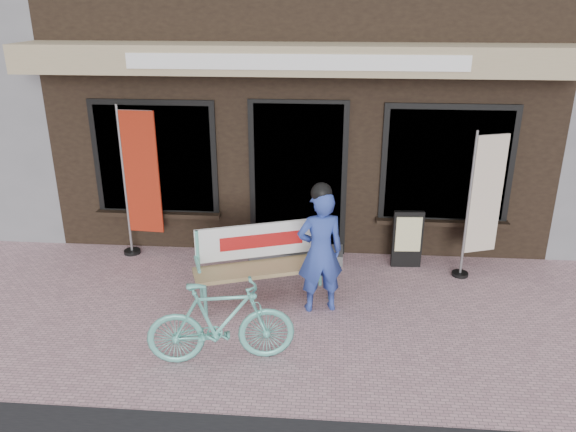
# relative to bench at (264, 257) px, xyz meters

# --- Properties ---
(ground) EXTENTS (70.00, 70.00, 0.00)m
(ground) POSITION_rel_bench_xyz_m (0.32, -0.64, -0.54)
(ground) COLOR #C5969F
(ground) RESTS_ON ground
(storefront) EXTENTS (7.00, 6.77, 6.00)m
(storefront) POSITION_rel_bench_xyz_m (0.32, 4.32, 2.45)
(storefront) COLOR black
(storefront) RESTS_ON ground
(bench) EXTENTS (1.74, 0.98, 0.92)m
(bench) POSITION_rel_bench_xyz_m (0.00, 0.00, 0.00)
(bench) COLOR #64C4B5
(bench) RESTS_ON ground
(person) EXTENTS (0.61, 0.48, 1.57)m
(person) POSITION_rel_bench_xyz_m (0.68, -0.23, 0.23)
(person) COLOR #2D439D
(person) RESTS_ON ground
(bicycle) EXTENTS (1.52, 0.69, 0.88)m
(bicycle) POSITION_rel_bench_xyz_m (-0.27, -1.34, -0.10)
(bicycle) COLOR #64C4B5
(bicycle) RESTS_ON ground
(nobori_red) EXTENTS (0.63, 0.25, 2.15)m
(nobori_red) POSITION_rel_bench_xyz_m (-1.84, 1.08, 0.57)
(nobori_red) COLOR gray
(nobori_red) RESTS_ON ground
(nobori_cream) EXTENTS (0.58, 0.31, 1.96)m
(nobori_cream) POSITION_rel_bench_xyz_m (2.71, 0.83, 0.47)
(nobori_cream) COLOR gray
(nobori_cream) RESTS_ON ground
(menu_stand) EXTENTS (0.40, 0.11, 0.80)m
(menu_stand) POSITION_rel_bench_xyz_m (1.83, 0.99, -0.13)
(menu_stand) COLOR black
(menu_stand) RESTS_ON ground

